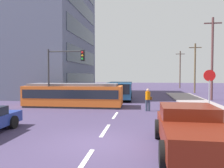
{
  "coord_description": "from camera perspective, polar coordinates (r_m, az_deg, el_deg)",
  "views": [
    {
      "loc": [
        1.73,
        -8.37,
        2.67
      ],
      "look_at": [
        -0.47,
        7.81,
        2.01
      ],
      "focal_mm": 35.28,
      "sensor_mm": 36.0,
      "label": 1
    }
  ],
  "objects": [
    {
      "name": "ground_plane",
      "position": [
        18.64,
        2.34,
        -5.91
      ],
      "size": [
        120.0,
        120.0,
        0.0
      ],
      "primitive_type": "plane",
      "color": "#3F3353"
    },
    {
      "name": "sidewalk_curb_right",
      "position": [
        15.45,
        27.01,
        -7.61
      ],
      "size": [
        3.2,
        36.0,
        0.14
      ],
      "primitive_type": "cube",
      "color": "gray",
      "rests_on": "ground"
    },
    {
      "name": "lane_stripe_0",
      "position": [
        7.11,
        -7.38,
        -19.67
      ],
      "size": [
        0.16,
        2.4,
        0.01
      ],
      "primitive_type": "cube",
      "color": "silver",
      "rests_on": "ground"
    },
    {
      "name": "lane_stripe_1",
      "position": [
        10.84,
        -1.74,
        -11.9
      ],
      "size": [
        0.16,
        2.4,
        0.01
      ],
      "primitive_type": "cube",
      "color": "silver",
      "rests_on": "ground"
    },
    {
      "name": "lane_stripe_2",
      "position": [
        14.71,
        0.86,
        -8.11
      ],
      "size": [
        0.16,
        2.4,
        0.01
      ],
      "primitive_type": "cube",
      "color": "silver",
      "rests_on": "ground"
    },
    {
      "name": "lane_stripe_3",
      "position": [
        24.17,
        3.6,
        -4.01
      ],
      "size": [
        0.16,
        2.4,
        0.01
      ],
      "primitive_type": "cube",
      "color": "silver",
      "rests_on": "ground"
    },
    {
      "name": "lane_stripe_4",
      "position": [
        30.13,
        4.42,
        -2.76
      ],
      "size": [
        0.16,
        2.4,
        0.01
      ],
      "primitive_type": "cube",
      "color": "silver",
      "rests_on": "ground"
    },
    {
      "name": "corner_building",
      "position": [
        32.7,
        -20.22,
        11.56
      ],
      "size": [
        14.6,
        15.14,
        16.0
      ],
      "color": "slate",
      "rests_on": "ground"
    },
    {
      "name": "streetcar_tram",
      "position": [
        18.92,
        -9.9,
        -2.73
      ],
      "size": [
        8.23,
        2.69,
        1.96
      ],
      "color": "orange",
      "rests_on": "ground"
    },
    {
      "name": "city_bus",
      "position": [
        23.57,
        2.02,
        -1.55
      ],
      "size": [
        2.67,
        5.59,
        1.88
      ],
      "color": "#235587",
      "rests_on": "ground"
    },
    {
      "name": "pedestrian_crossing",
      "position": [
        16.53,
        9.29,
        -3.7
      ],
      "size": [
        0.51,
        0.36,
        1.67
      ],
      "color": "#333D50",
      "rests_on": "ground"
    },
    {
      "name": "pickup_truck_parked",
      "position": [
        8.25,
        19.61,
        -10.91
      ],
      "size": [
        2.35,
        5.04,
        1.55
      ],
      "color": "#5B190D",
      "rests_on": "ground"
    },
    {
      "name": "parked_sedan_mid",
      "position": [
        23.09,
        -9.82,
        -2.8
      ],
      "size": [
        2.17,
        4.15,
        1.19
      ],
      "color": "silver",
      "rests_on": "ground"
    },
    {
      "name": "stop_sign",
      "position": [
        15.92,
        23.92,
        0.42
      ],
      "size": [
        0.76,
        0.07,
        2.88
      ],
      "color": "gray",
      "rests_on": "sidewalk_curb_right"
    },
    {
      "name": "traffic_light_mast",
      "position": [
        17.86,
        -12.51,
        4.45
      ],
      "size": [
        3.04,
        0.33,
        4.73
      ],
      "color": "#333333",
      "rests_on": "ground"
    },
    {
      "name": "utility_pole_mid",
      "position": [
        25.76,
        24.54,
        6.31
      ],
      "size": [
        1.8,
        0.24,
        8.74
      ],
      "color": "#553332",
      "rests_on": "ground"
    },
    {
      "name": "utility_pole_far",
      "position": [
        34.91,
        20.7,
        4.1
      ],
      "size": [
        1.8,
        0.24,
        7.34
      ],
      "color": "brown",
      "rests_on": "ground"
    },
    {
      "name": "utility_pole_distant",
      "position": [
        47.17,
        17.22,
        3.79
      ],
      "size": [
        1.8,
        0.24,
        7.58
      ],
      "color": "brown",
      "rests_on": "ground"
    }
  ]
}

